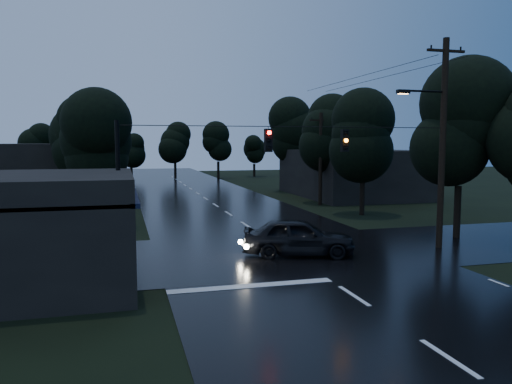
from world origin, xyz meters
name	(u,v)px	position (x,y,z in m)	size (l,w,h in m)	color
ground	(449,359)	(0.00, 0.00, 0.00)	(160.00, 160.00, 0.00)	black
main_road	(216,205)	(0.00, 30.00, 0.00)	(12.00, 120.00, 0.02)	black
cross_street	(286,252)	(0.00, 12.00, 0.00)	(60.00, 9.00, 0.02)	black
building_far_right	(351,173)	(14.00, 34.00, 2.20)	(10.00, 14.00, 4.40)	black
building_far_left	(47,171)	(-14.00, 40.00, 2.50)	(10.00, 16.00, 5.00)	black
utility_pole_main	(441,139)	(7.41, 11.00, 5.26)	(3.50, 0.30, 10.00)	black
utility_pole_far	(321,158)	(8.30, 28.00, 3.88)	(2.00, 0.30, 7.50)	black
anchor_pole_left	(119,195)	(-7.50, 11.00, 3.00)	(0.18, 0.18, 6.00)	black
span_signals	(306,139)	(0.56, 10.99, 5.24)	(15.00, 0.37, 1.12)	black
tree_corner_near	(461,126)	(10.00, 13.00, 5.99)	(4.48, 4.48, 9.44)	black
tree_left_a	(92,140)	(-9.00, 22.00, 5.24)	(3.92, 3.92, 8.26)	black
tree_left_b	(90,136)	(-9.60, 30.00, 5.62)	(4.20, 4.20, 8.85)	black
tree_left_c	(89,133)	(-10.20, 40.00, 5.99)	(4.48, 4.48, 9.44)	black
tree_right_a	(363,135)	(9.00, 22.00, 5.62)	(4.20, 4.20, 8.85)	black
tree_right_b	(326,132)	(9.60, 30.00, 5.99)	(4.48, 4.48, 9.44)	black
tree_right_c	(294,130)	(10.20, 40.00, 6.37)	(4.76, 4.76, 10.03)	black
car	(298,237)	(0.30, 11.21, 0.86)	(2.03, 5.05, 1.72)	black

